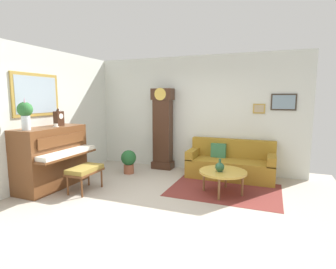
{
  "coord_description": "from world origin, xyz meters",
  "views": [
    {
      "loc": [
        1.83,
        -3.98,
        1.79
      ],
      "look_at": [
        -0.12,
        0.99,
        1.05
      ],
      "focal_mm": 28.33,
      "sensor_mm": 36.0,
      "label": 1
    }
  ],
  "objects_px": {
    "piano_bench": "(85,171)",
    "flower_vase": "(25,113)",
    "grandfather_clock": "(163,131)",
    "mantel_clock": "(59,118)",
    "teacup": "(56,125)",
    "piano": "(52,157)",
    "green_jug": "(220,167)",
    "potted_plant": "(129,160)",
    "couch": "(230,164)",
    "coffee_table": "(223,172)"
  },
  "relations": [
    {
      "from": "flower_vase",
      "to": "couch",
      "type": "bearing_deg",
      "value": 38.06
    },
    {
      "from": "couch",
      "to": "teacup",
      "type": "height_order",
      "value": "teacup"
    },
    {
      "from": "piano",
      "to": "teacup",
      "type": "xyz_separation_m",
      "value": [
        0.05,
        0.1,
        0.63
      ]
    },
    {
      "from": "teacup",
      "to": "green_jug",
      "type": "xyz_separation_m",
      "value": [
        3.16,
        0.71,
        -0.72
      ]
    },
    {
      "from": "mantel_clock",
      "to": "teacup",
      "type": "height_order",
      "value": "mantel_clock"
    },
    {
      "from": "couch",
      "to": "green_jug",
      "type": "relative_size",
      "value": 7.92
    },
    {
      "from": "piano_bench",
      "to": "flower_vase",
      "type": "height_order",
      "value": "flower_vase"
    },
    {
      "from": "couch",
      "to": "flower_vase",
      "type": "height_order",
      "value": "flower_vase"
    },
    {
      "from": "couch",
      "to": "green_jug",
      "type": "height_order",
      "value": "couch"
    },
    {
      "from": "coffee_table",
      "to": "mantel_clock",
      "type": "xyz_separation_m",
      "value": [
        -3.26,
        -0.63,
        0.98
      ]
    },
    {
      "from": "flower_vase",
      "to": "potted_plant",
      "type": "bearing_deg",
      "value": 64.33
    },
    {
      "from": "couch",
      "to": "coffee_table",
      "type": "relative_size",
      "value": 2.16
    },
    {
      "from": "coffee_table",
      "to": "mantel_clock",
      "type": "relative_size",
      "value": 2.32
    },
    {
      "from": "piano",
      "to": "flower_vase",
      "type": "distance_m",
      "value": 1.07
    },
    {
      "from": "piano",
      "to": "green_jug",
      "type": "xyz_separation_m",
      "value": [
        3.21,
        0.81,
        -0.09
      ]
    },
    {
      "from": "grandfather_clock",
      "to": "mantel_clock",
      "type": "bearing_deg",
      "value": -128.6
    },
    {
      "from": "flower_vase",
      "to": "mantel_clock",
      "type": "bearing_deg",
      "value": 89.96
    },
    {
      "from": "grandfather_clock",
      "to": "couch",
      "type": "height_order",
      "value": "grandfather_clock"
    },
    {
      "from": "piano_bench",
      "to": "green_jug",
      "type": "relative_size",
      "value": 2.92
    },
    {
      "from": "flower_vase",
      "to": "green_jug",
      "type": "bearing_deg",
      "value": 22.78
    },
    {
      "from": "piano_bench",
      "to": "flower_vase",
      "type": "xyz_separation_m",
      "value": [
        -0.76,
        -0.58,
        1.13
      ]
    },
    {
      "from": "grandfather_clock",
      "to": "mantel_clock",
      "type": "xyz_separation_m",
      "value": [
        -1.51,
        -1.9,
        0.43
      ]
    },
    {
      "from": "couch",
      "to": "green_jug",
      "type": "xyz_separation_m",
      "value": [
        -0.03,
        -1.19,
        0.21
      ]
    },
    {
      "from": "couch",
      "to": "flower_vase",
      "type": "relative_size",
      "value": 3.28
    },
    {
      "from": "couch",
      "to": "coffee_table",
      "type": "xyz_separation_m",
      "value": [
        0.02,
        -1.12,
        0.1
      ]
    },
    {
      "from": "coffee_table",
      "to": "green_jug",
      "type": "xyz_separation_m",
      "value": [
        -0.05,
        -0.07,
        0.12
      ]
    },
    {
      "from": "couch",
      "to": "coffee_table",
      "type": "distance_m",
      "value": 1.12
    },
    {
      "from": "piano_bench",
      "to": "teacup",
      "type": "bearing_deg",
      "value": 175.5
    },
    {
      "from": "teacup",
      "to": "green_jug",
      "type": "distance_m",
      "value": 3.31
    },
    {
      "from": "teacup",
      "to": "mantel_clock",
      "type": "bearing_deg",
      "value": 110.09
    },
    {
      "from": "grandfather_clock",
      "to": "flower_vase",
      "type": "relative_size",
      "value": 3.5
    },
    {
      "from": "mantel_clock",
      "to": "potted_plant",
      "type": "height_order",
      "value": "mantel_clock"
    },
    {
      "from": "flower_vase",
      "to": "potted_plant",
      "type": "relative_size",
      "value": 1.04
    },
    {
      "from": "potted_plant",
      "to": "coffee_table",
      "type": "bearing_deg",
      "value": -12.95
    },
    {
      "from": "piano",
      "to": "grandfather_clock",
      "type": "distance_m",
      "value": 2.64
    },
    {
      "from": "green_jug",
      "to": "couch",
      "type": "bearing_deg",
      "value": 88.62
    },
    {
      "from": "piano",
      "to": "potted_plant",
      "type": "distance_m",
      "value": 1.72
    },
    {
      "from": "coffee_table",
      "to": "flower_vase",
      "type": "relative_size",
      "value": 1.52
    },
    {
      "from": "coffee_table",
      "to": "flower_vase",
      "type": "height_order",
      "value": "flower_vase"
    },
    {
      "from": "coffee_table",
      "to": "flower_vase",
      "type": "xyz_separation_m",
      "value": [
        -3.26,
        -1.42,
        1.13
      ]
    },
    {
      "from": "green_jug",
      "to": "piano_bench",
      "type": "bearing_deg",
      "value": -162.67
    },
    {
      "from": "flower_vase",
      "to": "green_jug",
      "type": "distance_m",
      "value": 3.62
    },
    {
      "from": "mantel_clock",
      "to": "green_jug",
      "type": "distance_m",
      "value": 3.37
    },
    {
      "from": "couch",
      "to": "mantel_clock",
      "type": "height_order",
      "value": "mantel_clock"
    },
    {
      "from": "piano_bench",
      "to": "mantel_clock",
      "type": "relative_size",
      "value": 1.84
    },
    {
      "from": "piano_bench",
      "to": "mantel_clock",
      "type": "height_order",
      "value": "mantel_clock"
    },
    {
      "from": "green_jug",
      "to": "coffee_table",
      "type": "bearing_deg",
      "value": 54.21
    },
    {
      "from": "mantel_clock",
      "to": "flower_vase",
      "type": "xyz_separation_m",
      "value": [
        -0.0,
        -0.78,
        0.14
      ]
    },
    {
      "from": "mantel_clock",
      "to": "teacup",
      "type": "distance_m",
      "value": 0.21
    },
    {
      "from": "teacup",
      "to": "green_jug",
      "type": "bearing_deg",
      "value": 12.63
    }
  ]
}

